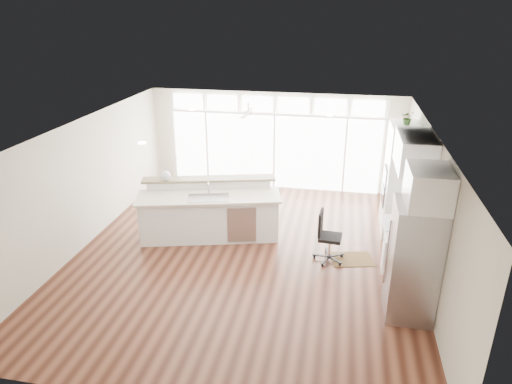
# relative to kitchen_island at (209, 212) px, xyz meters

# --- Properties ---
(floor) EXTENTS (7.00, 8.00, 0.02)m
(floor) POSITION_rel_kitchen_island_xyz_m (0.94, -0.62, -0.63)
(floor) COLOR #3C1C12
(floor) RESTS_ON ground
(ceiling) EXTENTS (7.00, 8.00, 0.02)m
(ceiling) POSITION_rel_kitchen_island_xyz_m (0.94, -0.62, 2.08)
(ceiling) COLOR white
(ceiling) RESTS_ON wall_back
(wall_back) EXTENTS (7.00, 0.04, 2.70)m
(wall_back) POSITION_rel_kitchen_island_xyz_m (0.94, 3.38, 0.73)
(wall_back) COLOR beige
(wall_back) RESTS_ON floor
(wall_front) EXTENTS (7.00, 0.04, 2.70)m
(wall_front) POSITION_rel_kitchen_island_xyz_m (0.94, -4.62, 0.73)
(wall_front) COLOR beige
(wall_front) RESTS_ON floor
(wall_left) EXTENTS (0.04, 8.00, 2.70)m
(wall_left) POSITION_rel_kitchen_island_xyz_m (-2.56, -0.62, 0.73)
(wall_left) COLOR beige
(wall_left) RESTS_ON floor
(wall_right) EXTENTS (0.04, 8.00, 2.70)m
(wall_right) POSITION_rel_kitchen_island_xyz_m (4.44, -0.62, 0.73)
(wall_right) COLOR beige
(wall_right) RESTS_ON floor
(glass_wall) EXTENTS (5.80, 0.06, 2.08)m
(glass_wall) POSITION_rel_kitchen_island_xyz_m (0.94, 3.32, 0.43)
(glass_wall) COLOR white
(glass_wall) RESTS_ON wall_back
(transom_row) EXTENTS (5.90, 0.06, 0.40)m
(transom_row) POSITION_rel_kitchen_island_xyz_m (0.94, 3.32, 1.76)
(transom_row) COLOR white
(transom_row) RESTS_ON wall_back
(desk_window) EXTENTS (0.04, 0.85, 0.85)m
(desk_window) POSITION_rel_kitchen_island_xyz_m (4.40, -0.32, 0.93)
(desk_window) COLOR white
(desk_window) RESTS_ON wall_right
(ceiling_fan) EXTENTS (1.16, 1.16, 0.32)m
(ceiling_fan) POSITION_rel_kitchen_island_xyz_m (0.44, 2.18, 1.86)
(ceiling_fan) COLOR white
(ceiling_fan) RESTS_ON ceiling
(recessed_lights) EXTENTS (3.40, 3.00, 0.02)m
(recessed_lights) POSITION_rel_kitchen_island_xyz_m (0.94, -0.42, 2.06)
(recessed_lights) COLOR beige
(recessed_lights) RESTS_ON ceiling
(oven_cabinet) EXTENTS (0.64, 1.20, 2.50)m
(oven_cabinet) POSITION_rel_kitchen_island_xyz_m (4.11, 1.18, 0.63)
(oven_cabinet) COLOR white
(oven_cabinet) RESTS_ON floor
(desk_nook) EXTENTS (0.72, 1.30, 0.76)m
(desk_nook) POSITION_rel_kitchen_island_xyz_m (4.07, -0.32, -0.24)
(desk_nook) COLOR white
(desk_nook) RESTS_ON floor
(upper_cabinets) EXTENTS (0.64, 1.30, 0.64)m
(upper_cabinets) POSITION_rel_kitchen_island_xyz_m (4.11, -0.32, 1.73)
(upper_cabinets) COLOR white
(upper_cabinets) RESTS_ON wall_right
(refrigerator) EXTENTS (0.76, 0.90, 2.00)m
(refrigerator) POSITION_rel_kitchen_island_xyz_m (4.05, -1.97, 0.38)
(refrigerator) COLOR #A4A4A8
(refrigerator) RESTS_ON floor
(fridge_cabinet) EXTENTS (0.64, 0.90, 0.60)m
(fridge_cabinet) POSITION_rel_kitchen_island_xyz_m (4.11, -1.97, 1.68)
(fridge_cabinet) COLOR white
(fridge_cabinet) RESTS_ON wall_right
(framed_photos) EXTENTS (0.06, 0.22, 0.80)m
(framed_photos) POSITION_rel_kitchen_island_xyz_m (4.40, 0.30, 0.78)
(framed_photos) COLOR black
(framed_photos) RESTS_ON wall_right
(kitchen_island) EXTENTS (3.32, 1.92, 1.24)m
(kitchen_island) POSITION_rel_kitchen_island_xyz_m (0.00, 0.00, 0.00)
(kitchen_island) COLOR white
(kitchen_island) RESTS_ON floor
(rug) EXTENTS (0.96, 0.79, 0.01)m
(rug) POSITION_rel_kitchen_island_xyz_m (3.14, -0.39, -0.61)
(rug) COLOR #3B2612
(rug) RESTS_ON floor
(office_chair) EXTENTS (0.60, 0.56, 1.07)m
(office_chair) POSITION_rel_kitchen_island_xyz_m (2.68, -0.51, -0.09)
(office_chair) COLOR black
(office_chair) RESTS_ON floor
(fishbowl) EXTENTS (0.26, 0.26, 0.22)m
(fishbowl) POSITION_rel_kitchen_island_xyz_m (-1.02, 0.15, 0.73)
(fishbowl) COLOR white
(fishbowl) RESTS_ON kitchen_island
(monitor) EXTENTS (0.15, 0.45, 0.37)m
(monitor) POSITION_rel_kitchen_island_xyz_m (3.99, -0.32, 0.33)
(monitor) COLOR black
(monitor) RESTS_ON desk_nook
(keyboard) EXTENTS (0.16, 0.37, 0.02)m
(keyboard) POSITION_rel_kitchen_island_xyz_m (3.82, -0.32, 0.15)
(keyboard) COLOR silver
(keyboard) RESTS_ON desk_nook
(potted_plant) EXTENTS (0.29, 0.32, 0.24)m
(potted_plant) POSITION_rel_kitchen_island_xyz_m (4.11, 1.18, 2.00)
(potted_plant) COLOR #38632A
(potted_plant) RESTS_ON oven_cabinet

